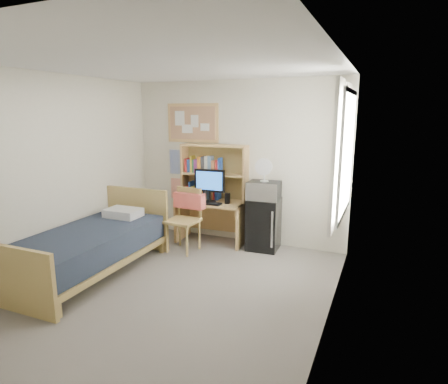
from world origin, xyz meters
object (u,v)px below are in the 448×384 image
at_px(bulletin_board, 193,123).
at_px(desk_fan, 264,171).
at_px(monitor, 210,186).
at_px(desk, 211,222).
at_px(bed, 89,252).
at_px(desk_chair, 183,220).
at_px(mini_fridge, 264,224).
at_px(microwave, 264,190).
at_px(speaker_left, 193,196).
at_px(speaker_right, 227,198).

xyz_separation_m(bulletin_board, desk_fan, (1.35, -0.26, -0.69)).
bearing_deg(monitor, desk, 90.00).
bearing_deg(bed, desk, 61.05).
relative_size(bulletin_board, desk_chair, 0.96).
height_order(mini_fridge, microwave, microwave).
xyz_separation_m(monitor, desk_fan, (0.88, 0.08, 0.28)).
relative_size(desk, bed, 0.52).
distance_m(desk, bed, 2.00).
relative_size(mini_fridge, speaker_left, 4.75).
bearing_deg(desk_fan, mini_fridge, 90.00).
bearing_deg(bed, bulletin_board, 76.06).
relative_size(desk, monitor, 2.05).
bearing_deg(speaker_left, desk, 11.31).
height_order(monitor, desk_fan, desk_fan).
bearing_deg(monitor, speaker_right, 0.00).
bearing_deg(speaker_right, bulletin_board, 153.73).
bearing_deg(microwave, desk_fan, 0.00).
distance_m(desk, mini_fridge, 0.88).
bearing_deg(desk_chair, microwave, 30.47).
xyz_separation_m(desk, microwave, (0.88, 0.02, 0.59)).
bearing_deg(speaker_left, microwave, 1.46).
xyz_separation_m(mini_fridge, speaker_right, (-0.58, -0.08, 0.37)).
xyz_separation_m(desk, monitor, (0.00, -0.06, 0.61)).
height_order(bulletin_board, speaker_right, bulletin_board).
bearing_deg(bulletin_board, monitor, -36.20).
bearing_deg(bulletin_board, desk, -31.33).
xyz_separation_m(bulletin_board, speaker_right, (0.77, -0.33, -1.15)).
bearing_deg(desk_fan, speaker_left, -178.84).
bearing_deg(desk_chair, bulletin_board, 109.56).
relative_size(desk, speaker_right, 6.54).
distance_m(desk_chair, monitor, 0.71).
bearing_deg(desk, speaker_right, -11.31).
distance_m(bulletin_board, monitor, 1.13).
distance_m(desk, monitor, 0.61).
bearing_deg(speaker_right, monitor, -180.00).
relative_size(mini_fridge, speaker_right, 4.75).
bearing_deg(microwave, speaker_left, -178.84).
xyz_separation_m(desk_chair, microwave, (1.10, 0.57, 0.45)).
height_order(bulletin_board, desk_fan, bulletin_board).
relative_size(desk_chair, microwave, 2.07).
relative_size(bulletin_board, desk, 0.86).
xyz_separation_m(bed, speaker_left, (0.64, 1.69, 0.48)).
height_order(bulletin_board, desk_chair, bulletin_board).
relative_size(monitor, speaker_left, 3.19).
relative_size(desk, desk_chair, 1.13).
bearing_deg(mini_fridge, microwave, -90.00).
height_order(desk_chair, desk_fan, desk_fan).
xyz_separation_m(monitor, microwave, (0.88, 0.08, -0.02)).
height_order(speaker_left, desk_fan, desk_fan).
height_order(bulletin_board, desk, bulletin_board).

